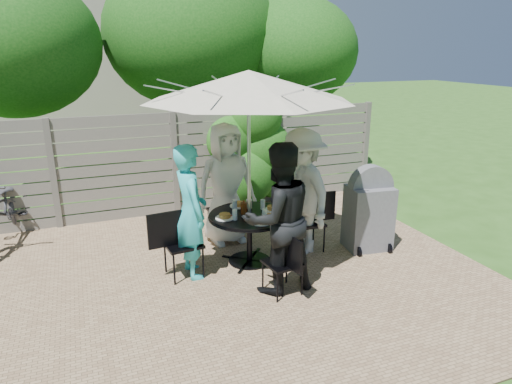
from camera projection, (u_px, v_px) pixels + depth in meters
name	position (u px, v px, depth m)	size (l,w,h in m)	color
backyard_envelope	(126.00, 58.00, 14.11)	(60.00, 60.00, 5.00)	#294E18
patio_table	(249.00, 229.00, 6.30)	(1.19, 1.19, 0.73)	black
umbrella	(249.00, 86.00, 5.71)	(2.92, 2.92, 2.64)	silver
chair_back	(224.00, 221.00, 7.20)	(0.47, 0.68, 0.93)	black
person_back	(226.00, 184.00, 6.88)	(0.91, 0.59, 1.87)	silver
chair_left	(183.00, 257.00, 5.97)	(0.70, 0.50, 0.94)	black
person_left	(191.00, 212.00, 5.84)	(0.65, 0.43, 1.78)	#2BB5BE
chair_front	(283.00, 275.00, 5.55)	(0.45, 0.63, 0.84)	black
person_front	(278.00, 219.00, 5.46)	(0.91, 0.71, 1.88)	black
chair_right	(308.00, 233.00, 6.77)	(0.65, 0.45, 0.89)	black
person_right	(302.00, 192.00, 6.52)	(1.19, 0.69, 1.85)	#B8B7B3
plate_back	(239.00, 205.00, 6.54)	(0.26, 0.26, 0.06)	white
plate_left	(225.00, 217.00, 6.08)	(0.26, 0.26, 0.06)	white
plate_front	(261.00, 221.00, 5.92)	(0.26, 0.26, 0.06)	white
plate_right	(273.00, 209.00, 6.38)	(0.26, 0.26, 0.06)	white
plate_extra	(271.00, 218.00, 6.04)	(0.24, 0.24, 0.06)	white
glass_back	(235.00, 205.00, 6.39)	(0.07, 0.07, 0.14)	silver
glass_left	(235.00, 215.00, 6.02)	(0.07, 0.07, 0.14)	silver
glass_front	(265.00, 214.00, 6.03)	(0.07, 0.07, 0.14)	silver
glass_right	(263.00, 204.00, 6.41)	(0.07, 0.07, 0.14)	silver
syrup_jug	(244.00, 208.00, 6.23)	(0.09, 0.09, 0.16)	#59280C
coffee_cup	(249.00, 204.00, 6.45)	(0.08, 0.08, 0.12)	#C6B293
bicycle	(1.00, 210.00, 6.91)	(0.72, 2.08, 1.09)	#333338
bbq_grill	(369.00, 212.00, 6.73)	(0.69, 0.57, 1.29)	slate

